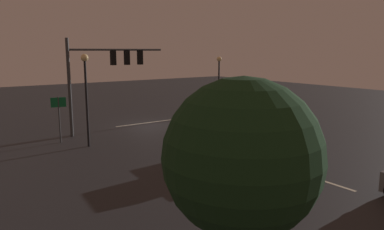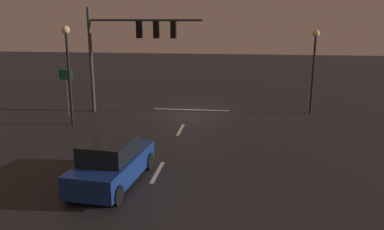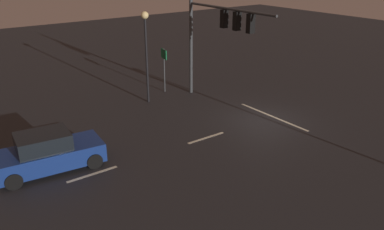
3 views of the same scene
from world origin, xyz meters
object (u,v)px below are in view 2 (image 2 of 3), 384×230
at_px(traffic_signal_assembly, 130,40).
at_px(street_lamp_right_kerb, 68,57).
at_px(car_approaching, 112,163).
at_px(street_lamp_left_kerb, 314,56).
at_px(route_sign, 66,82).

relative_size(traffic_signal_assembly, street_lamp_right_kerb, 1.30).
xyz_separation_m(traffic_signal_assembly, car_approaching, (-2.20, 10.84, -3.77)).
xyz_separation_m(street_lamp_left_kerb, route_sign, (14.94, 2.52, -1.52)).
relative_size(traffic_signal_assembly, route_sign, 2.45).
relative_size(traffic_signal_assembly, street_lamp_left_kerb, 1.38).
distance_m(traffic_signal_assembly, street_lamp_left_kerb, 11.32).
bearing_deg(car_approaching, street_lamp_left_kerb, -126.87).
bearing_deg(route_sign, street_lamp_right_kerb, 120.04).
distance_m(traffic_signal_assembly, route_sign, 4.67).
distance_m(street_lamp_left_kerb, route_sign, 15.22).
distance_m(street_lamp_right_kerb, route_sign, 2.78).
bearing_deg(car_approaching, street_lamp_right_kerb, -57.57).
bearing_deg(street_lamp_left_kerb, car_approaching, 53.13).
bearing_deg(route_sign, street_lamp_left_kerb, -170.41).
bearing_deg(street_lamp_left_kerb, traffic_signal_assembly, 5.99).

